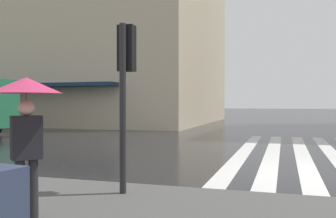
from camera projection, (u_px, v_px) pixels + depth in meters
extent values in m
plane|color=black|center=(318.00, 174.00, 9.42)|extent=(220.00, 220.00, 0.00)
cube|color=silver|center=(333.00, 154.00, 13.01)|extent=(13.00, 0.50, 0.01)
cube|color=silver|center=(302.00, 153.00, 13.31)|extent=(13.00, 0.50, 0.01)
cube|color=silver|center=(273.00, 152.00, 13.60)|extent=(13.00, 0.50, 0.01)
cube|color=silver|center=(245.00, 151.00, 13.90)|extent=(13.00, 0.50, 0.01)
cube|color=beige|center=(70.00, 36.00, 36.28)|extent=(18.76, 26.96, 16.44)
cylinder|color=#232326|center=(123.00, 109.00, 6.80)|extent=(0.12, 0.12, 3.07)
cube|color=black|center=(127.00, 48.00, 6.95)|extent=(0.22, 0.30, 0.85)
sphere|color=red|center=(129.00, 34.00, 7.06)|extent=(0.17, 0.17, 0.17)
sphere|color=orange|center=(129.00, 49.00, 7.06)|extent=(0.17, 0.17, 0.17)
sphere|color=green|center=(129.00, 64.00, 7.07)|extent=(0.17, 0.17, 0.17)
cube|color=black|center=(26.00, 137.00, 5.20)|extent=(0.46, 0.45, 0.60)
sphere|color=beige|center=(26.00, 108.00, 5.19)|extent=(0.22, 0.22, 0.22)
cylinder|color=#232328|center=(34.00, 189.00, 5.26)|extent=(0.13, 0.13, 0.86)
cylinder|color=#232328|center=(20.00, 191.00, 5.17)|extent=(0.13, 0.13, 0.86)
cone|color=#C63360|center=(26.00, 85.00, 5.19)|extent=(0.98, 0.98, 0.22)
cylinder|color=#4C4C51|center=(26.00, 123.00, 5.20)|extent=(0.02, 0.02, 0.81)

